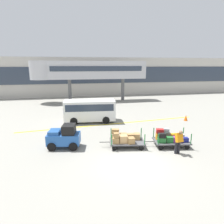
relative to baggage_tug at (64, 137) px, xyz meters
The scene contains 10 objects.
ground_plane 4.86m from the baggage_tug, 37.45° to the right, with size 120.00×120.00×0.00m, color gray.
apron_lead_line 6.38m from the baggage_tug, 47.01° to the left, with size 17.01×0.20×0.01m, color yellow.
terminal_building 23.51m from the baggage_tug, 80.62° to the left, with size 57.70×2.51×6.68m.
jet_bridge 17.72m from the baggage_tug, 80.88° to the left, with size 16.80×3.00×5.96m.
baggage_tug is the anchor object (origin of this frame).
baggage_cart_lead 4.03m from the baggage_tug, ahead, with size 3.08×1.77×1.15m.
baggage_cart_middle 7.05m from the baggage_tug, ahead, with size 3.08×1.77×1.15m.
baggage_handler 7.29m from the baggage_tug, 19.45° to the right, with size 0.44×0.46×1.56m.
shuttle_van 6.32m from the baggage_tug, 69.08° to the left, with size 4.95×2.32×2.10m.
safety_cone_near 12.34m from the baggage_tug, 20.22° to the left, with size 0.36×0.36×0.55m, color #EA590F.
Camera 1 is at (-3.21, -9.70, 5.36)m, focal length 31.53 mm.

